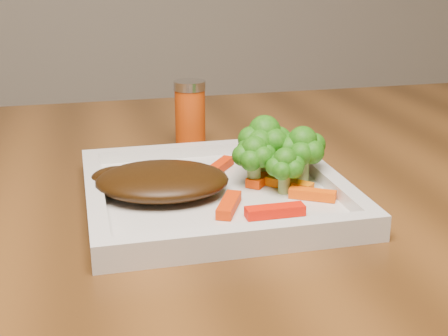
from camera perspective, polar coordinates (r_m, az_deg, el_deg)
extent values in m
cube|color=silver|center=(0.67, -0.83, -2.57)|extent=(0.27, 0.27, 0.01)
ellipsoid|color=#351E07|center=(0.66, -5.66, -1.15)|extent=(0.16, 0.13, 0.03)
cube|color=red|center=(0.60, 4.69, -3.94)|extent=(0.06, 0.02, 0.01)
cube|color=#FF5204|center=(0.65, 8.09, -2.40)|extent=(0.05, 0.04, 0.01)
cube|color=red|center=(0.62, 0.45, -3.39)|extent=(0.04, 0.06, 0.01)
cube|color=#DB4D03|center=(0.73, 6.74, 0.06)|extent=(0.05, 0.02, 0.01)
cube|color=red|center=(0.73, -0.28, 0.22)|extent=(0.04, 0.05, 0.01)
cube|color=orange|center=(0.67, 6.00, -1.48)|extent=(0.05, 0.05, 0.01)
cube|color=#E63903|center=(0.70, 3.68, -0.71)|extent=(0.05, 0.06, 0.01)
cylinder|color=#BD3E0A|center=(0.84, -3.12, 4.89)|extent=(0.05, 0.05, 0.09)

